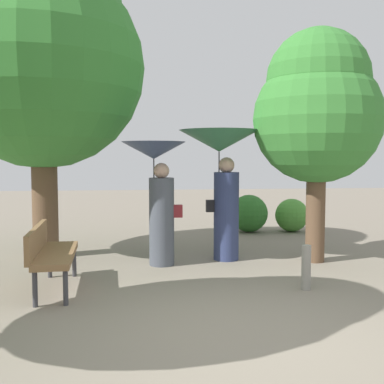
# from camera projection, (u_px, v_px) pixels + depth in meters

# --- Properties ---
(ground_plane) EXTENTS (40.00, 40.00, 0.00)m
(ground_plane) POSITION_uv_depth(u_px,v_px,m) (235.00, 332.00, 4.58)
(ground_plane) COLOR gray
(person_left) EXTENTS (1.01, 1.01, 1.96)m
(person_left) POSITION_uv_depth(u_px,v_px,m) (157.00, 182.00, 7.35)
(person_left) COLOR #474C56
(person_left) RESTS_ON ground
(person_right) EXTENTS (1.32, 1.32, 2.16)m
(person_right) POSITION_uv_depth(u_px,v_px,m) (221.00, 163.00, 7.71)
(person_right) COLOR navy
(person_right) RESTS_ON ground
(park_bench) EXTENTS (0.57, 1.52, 0.83)m
(park_bench) POSITION_uv_depth(u_px,v_px,m) (50.00, 251.00, 5.99)
(park_bench) COLOR #38383D
(park_bench) RESTS_ON ground
(tree_near_right) EXTENTS (2.06, 2.06, 3.77)m
(tree_near_right) POSITION_uv_depth(u_px,v_px,m) (318.00, 107.00, 7.50)
(tree_near_right) COLOR brown
(tree_near_right) RESTS_ON ground
(tree_mid_left) EXTENTS (3.44, 3.44, 5.48)m
(tree_mid_left) POSITION_uv_depth(u_px,v_px,m) (41.00, 50.00, 7.82)
(tree_mid_left) COLOR brown
(tree_mid_left) RESTS_ON ground
(bush_path_left) EXTENTS (0.76, 0.76, 0.76)m
(bush_path_left) POSITION_uv_depth(u_px,v_px,m) (292.00, 215.00, 10.75)
(bush_path_left) COLOR #4C9338
(bush_path_left) RESTS_ON ground
(bush_path_right) EXTENTS (0.86, 0.86, 0.86)m
(bush_path_right) POSITION_uv_depth(u_px,v_px,m) (249.00, 213.00, 10.68)
(bush_path_right) COLOR #2D6B28
(bush_path_right) RESTS_ON ground
(path_marker_post) EXTENTS (0.12, 0.12, 0.58)m
(path_marker_post) POSITION_uv_depth(u_px,v_px,m) (306.00, 268.00, 6.03)
(path_marker_post) COLOR gray
(path_marker_post) RESTS_ON ground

